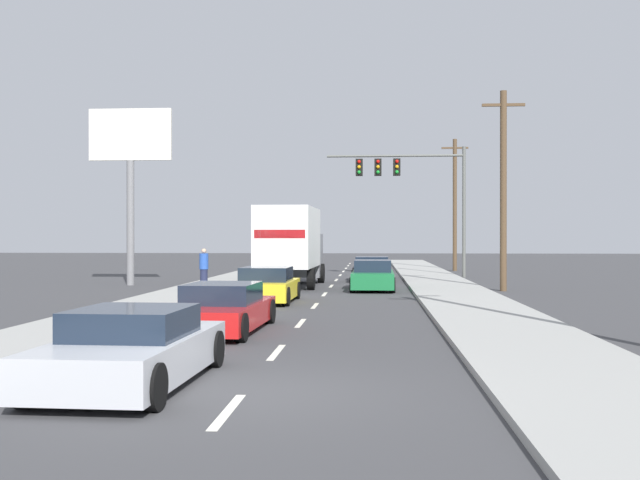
{
  "coord_description": "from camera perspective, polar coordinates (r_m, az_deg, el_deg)",
  "views": [
    {
      "loc": [
        1.88,
        -10.72,
        2.29
      ],
      "look_at": [
        0.08,
        15.19,
        2.19
      ],
      "focal_mm": 41.65,
      "sensor_mm": 36.0,
      "label": 1
    }
  ],
  "objects": [
    {
      "name": "ground_plane",
      "position": [
        35.85,
        0.97,
        -3.44
      ],
      "size": [
        140.0,
        140.0,
        0.0
      ],
      "primitive_type": "plane",
      "color": "#3D3D3F"
    },
    {
      "name": "sidewalk_right",
      "position": [
        30.97,
        10.03,
        -3.89
      ],
      "size": [
        3.17,
        80.0,
        0.14
      ],
      "primitive_type": "cube",
      "color": "#9E9E99",
      "rests_on": "ground_plane"
    },
    {
      "name": "sidewalk_left",
      "position": [
        31.59,
        -8.88,
        -3.81
      ],
      "size": [
        3.17,
        80.0,
        0.14
      ],
      "primitive_type": "cube",
      "color": "#9E9E99",
      "rests_on": "ground_plane"
    },
    {
      "name": "lane_markings",
      "position": [
        34.73,
        0.87,
        -3.55
      ],
      "size": [
        0.14,
        62.0,
        0.01
      ],
      "color": "silver",
      "rests_on": "ground_plane"
    },
    {
      "name": "box_truck",
      "position": [
        34.23,
        -2.24,
        -0.18
      ],
      "size": [
        2.68,
        7.86,
        3.62
      ],
      "color": "white",
      "rests_on": "ground_plane"
    },
    {
      "name": "car_yellow",
      "position": [
        26.16,
        -4.12,
        -3.54
      ],
      "size": [
        2.04,
        4.07,
        1.24
      ],
      "color": "yellow",
      "rests_on": "ground_plane"
    },
    {
      "name": "car_red",
      "position": [
        18.21,
        -7.51,
        -5.31
      ],
      "size": [
        2.08,
        4.72,
        1.17
      ],
      "color": "red",
      "rests_on": "ground_plane"
    },
    {
      "name": "car_silver",
      "position": [
        11.95,
        -14.2,
        -8.17
      ],
      "size": [
        2.1,
        4.5,
        1.19
      ],
      "color": "#B7BABF",
      "rests_on": "ground_plane"
    },
    {
      "name": "car_black",
      "position": [
        38.72,
        4.01,
        -2.33
      ],
      "size": [
        2.03,
        4.23,
        1.27
      ],
      "color": "black",
      "rests_on": "ground_plane"
    },
    {
      "name": "car_green",
      "position": [
        32.17,
        4.07,
        -2.82
      ],
      "size": [
        1.9,
        4.43,
        1.3
      ],
      "color": "#196B38",
      "rests_on": "ground_plane"
    },
    {
      "name": "traffic_signal_mast",
      "position": [
        42.7,
        6.33,
        4.82
      ],
      "size": [
        7.9,
        0.69,
        7.44
      ],
      "color": "#595B56",
      "rests_on": "ground_plane"
    },
    {
      "name": "utility_pole_mid",
      "position": [
        32.46,
        13.91,
        3.92
      ],
      "size": [
        1.8,
        0.28,
        8.5
      ],
      "color": "brown",
      "rests_on": "ground_plane"
    },
    {
      "name": "utility_pole_far",
      "position": [
        51.2,
        10.32,
        2.82
      ],
      "size": [
        1.8,
        0.28,
        8.95
      ],
      "color": "brown",
      "rests_on": "ground_plane"
    },
    {
      "name": "roadside_billboard",
      "position": [
        36.63,
        -14.36,
        6.01
      ],
      "size": [
        3.98,
        0.36,
        8.41
      ],
      "color": "slate",
      "rests_on": "ground_plane"
    },
    {
      "name": "pedestrian_near_corner",
      "position": [
        32.16,
        -8.91,
        -2.14
      ],
      "size": [
        0.38,
        0.38,
        1.66
      ],
      "color": "#1E233F",
      "rests_on": "sidewalk_left"
    }
  ]
}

